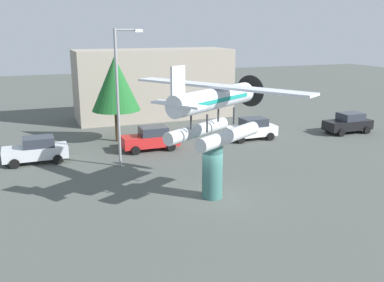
{
  "coord_description": "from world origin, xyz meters",
  "views": [
    {
      "loc": [
        -8.84,
        -19.82,
        8.83
      ],
      "look_at": [
        0.0,
        3.0,
        2.41
      ],
      "focal_mm": 40.21,
      "sensor_mm": 36.0,
      "label": 1
    }
  ],
  "objects_px": {
    "car_near_silver": "(36,150)",
    "streetlight_primary": "(120,90)",
    "floatplane_monument": "(215,108)",
    "car_far_white": "(251,129)",
    "car_distant_black": "(348,123)",
    "display_pedestal": "(212,169)",
    "tree_east": "(115,84)",
    "car_mid_red": "(151,138)",
    "storefront_building": "(154,84)"
  },
  "relations": [
    {
      "from": "display_pedestal",
      "to": "car_mid_red",
      "type": "relative_size",
      "value": 0.76
    },
    {
      "from": "floatplane_monument",
      "to": "car_far_white",
      "type": "relative_size",
      "value": 2.26
    },
    {
      "from": "car_near_silver",
      "to": "car_mid_red",
      "type": "relative_size",
      "value": 1.0
    },
    {
      "from": "car_distant_black",
      "to": "car_far_white",
      "type": "bearing_deg",
      "value": -6.64
    },
    {
      "from": "streetlight_primary",
      "to": "car_far_white",
      "type": "bearing_deg",
      "value": 15.57
    },
    {
      "from": "streetlight_primary",
      "to": "tree_east",
      "type": "relative_size",
      "value": 1.31
    },
    {
      "from": "car_mid_red",
      "to": "tree_east",
      "type": "distance_m",
      "value": 5.43
    },
    {
      "from": "floatplane_monument",
      "to": "car_near_silver",
      "type": "height_order",
      "value": "floatplane_monument"
    },
    {
      "from": "display_pedestal",
      "to": "car_near_silver",
      "type": "xyz_separation_m",
      "value": [
        -8.59,
        10.01,
        -0.72
      ]
    },
    {
      "from": "floatplane_monument",
      "to": "streetlight_primary",
      "type": "xyz_separation_m",
      "value": [
        -3.4,
        7.12,
        0.19
      ]
    },
    {
      "from": "floatplane_monument",
      "to": "storefront_building",
      "type": "relative_size",
      "value": 0.62
    },
    {
      "from": "display_pedestal",
      "to": "car_far_white",
      "type": "distance_m",
      "value": 13.13
    },
    {
      "from": "floatplane_monument",
      "to": "car_mid_red",
      "type": "distance_m",
      "value": 10.95
    },
    {
      "from": "streetlight_primary",
      "to": "floatplane_monument",
      "type": "bearing_deg",
      "value": -64.49
    },
    {
      "from": "floatplane_monument",
      "to": "car_mid_red",
      "type": "relative_size",
      "value": 2.26
    },
    {
      "from": "car_near_silver",
      "to": "storefront_building",
      "type": "xyz_separation_m",
      "value": [
        11.81,
        11.99,
        2.54
      ]
    },
    {
      "from": "car_near_silver",
      "to": "car_mid_red",
      "type": "xyz_separation_m",
      "value": [
        8.11,
        0.24,
        0.0
      ]
    },
    {
      "from": "car_mid_red",
      "to": "storefront_building",
      "type": "relative_size",
      "value": 0.27
    },
    {
      "from": "car_far_white",
      "to": "car_distant_black",
      "type": "xyz_separation_m",
      "value": [
        8.97,
        -1.04,
        0.0
      ]
    },
    {
      "from": "streetlight_primary",
      "to": "storefront_building",
      "type": "bearing_deg",
      "value": 66.27
    },
    {
      "from": "car_distant_black",
      "to": "storefront_building",
      "type": "distance_m",
      "value": 18.93
    },
    {
      "from": "car_distant_black",
      "to": "streetlight_primary",
      "type": "height_order",
      "value": "streetlight_primary"
    },
    {
      "from": "streetlight_primary",
      "to": "storefront_building",
      "type": "height_order",
      "value": "streetlight_primary"
    },
    {
      "from": "display_pedestal",
      "to": "tree_east",
      "type": "bearing_deg",
      "value": 99.44
    },
    {
      "from": "car_mid_red",
      "to": "streetlight_primary",
      "type": "distance_m",
      "value": 5.9
    },
    {
      "from": "car_distant_black",
      "to": "tree_east",
      "type": "xyz_separation_m",
      "value": [
        -19.31,
        4.44,
        3.75
      ]
    },
    {
      "from": "car_mid_red",
      "to": "storefront_building",
      "type": "height_order",
      "value": "storefront_building"
    },
    {
      "from": "floatplane_monument",
      "to": "car_distant_black",
      "type": "relative_size",
      "value": 2.26
    },
    {
      "from": "display_pedestal",
      "to": "storefront_building",
      "type": "relative_size",
      "value": 0.21
    },
    {
      "from": "floatplane_monument",
      "to": "car_mid_red",
      "type": "bearing_deg",
      "value": 62.54
    },
    {
      "from": "car_near_silver",
      "to": "car_distant_black",
      "type": "height_order",
      "value": "same"
    },
    {
      "from": "car_distant_black",
      "to": "storefront_building",
      "type": "relative_size",
      "value": 0.27
    },
    {
      "from": "display_pedestal",
      "to": "car_mid_red",
      "type": "height_order",
      "value": "display_pedestal"
    },
    {
      "from": "car_far_white",
      "to": "streetlight_primary",
      "type": "distance_m",
      "value": 12.5
    },
    {
      "from": "floatplane_monument",
      "to": "car_far_white",
      "type": "bearing_deg",
      "value": 21.52
    },
    {
      "from": "car_distant_black",
      "to": "streetlight_primary",
      "type": "bearing_deg",
      "value": 5.95
    },
    {
      "from": "tree_east",
      "to": "storefront_building",
      "type": "bearing_deg",
      "value": 56.29
    },
    {
      "from": "floatplane_monument",
      "to": "tree_east",
      "type": "xyz_separation_m",
      "value": [
        -2.4,
        13.67,
        -0.25
      ]
    },
    {
      "from": "car_mid_red",
      "to": "display_pedestal",
      "type": "bearing_deg",
      "value": 92.67
    },
    {
      "from": "car_near_silver",
      "to": "streetlight_primary",
      "type": "height_order",
      "value": "streetlight_primary"
    },
    {
      "from": "car_near_silver",
      "to": "car_far_white",
      "type": "distance_m",
      "value": 16.64
    },
    {
      "from": "car_near_silver",
      "to": "storefront_building",
      "type": "relative_size",
      "value": 0.27
    },
    {
      "from": "floatplane_monument",
      "to": "tree_east",
      "type": "relative_size",
      "value": 1.4
    },
    {
      "from": "floatplane_monument",
      "to": "car_near_silver",
      "type": "distance_m",
      "value": 13.8
    },
    {
      "from": "display_pedestal",
      "to": "tree_east",
      "type": "distance_m",
      "value": 14.25
    },
    {
      "from": "floatplane_monument",
      "to": "car_distant_black",
      "type": "bearing_deg",
      "value": -2.14
    },
    {
      "from": "car_distant_black",
      "to": "storefront_building",
      "type": "height_order",
      "value": "storefront_building"
    },
    {
      "from": "car_mid_red",
      "to": "streetlight_primary",
      "type": "bearing_deg",
      "value": 47.45
    },
    {
      "from": "streetlight_primary",
      "to": "car_distant_black",
      "type": "bearing_deg",
      "value": 5.95
    },
    {
      "from": "display_pedestal",
      "to": "car_near_silver",
      "type": "bearing_deg",
      "value": 130.63
    }
  ]
}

